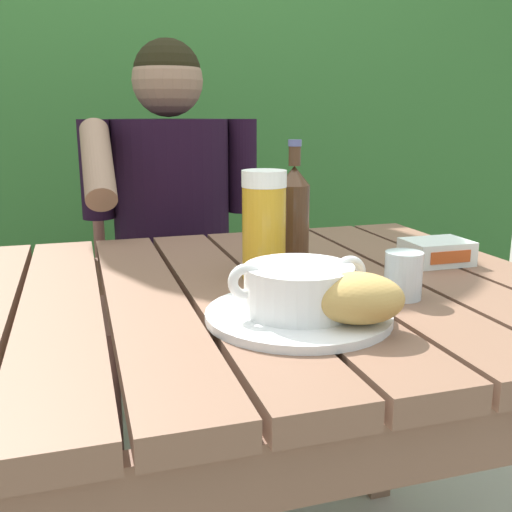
% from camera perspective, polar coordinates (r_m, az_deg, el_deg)
% --- Properties ---
extents(dining_table, '(1.15, 0.88, 0.77)m').
position_cam_1_polar(dining_table, '(1.02, -3.14, -8.71)').
color(dining_table, brown).
rests_on(dining_table, ground_plane).
extents(hedge_backdrop, '(3.63, 0.89, 3.02)m').
position_cam_1_polar(hedge_backdrop, '(2.72, -9.94, 17.97)').
color(hedge_backdrop, '#33672D').
rests_on(hedge_backdrop, ground_plane).
extents(chair_near_diner, '(0.42, 0.48, 0.92)m').
position_cam_1_polar(chair_near_diner, '(1.90, -8.59, -4.35)').
color(chair_near_diner, brown).
rests_on(chair_near_diner, ground_plane).
extents(person_eating, '(0.48, 0.47, 1.25)m').
position_cam_1_polar(person_eating, '(1.64, -7.97, 2.25)').
color(person_eating, black).
rests_on(person_eating, ground_plane).
extents(serving_plate, '(0.26, 0.26, 0.01)m').
position_cam_1_polar(serving_plate, '(0.83, 4.11, -5.71)').
color(serving_plate, white).
rests_on(serving_plate, dining_table).
extents(soup_bowl, '(0.20, 0.15, 0.07)m').
position_cam_1_polar(soup_bowl, '(0.82, 4.16, -3.03)').
color(soup_bowl, white).
rests_on(soup_bowl, serving_plate).
extents(bread_roll, '(0.15, 0.13, 0.07)m').
position_cam_1_polar(bread_roll, '(0.78, 9.72, -4.02)').
color(bread_roll, tan).
rests_on(bread_roll, serving_plate).
extents(beer_glass, '(0.08, 0.08, 0.19)m').
position_cam_1_polar(beer_glass, '(1.01, 0.78, 3.03)').
color(beer_glass, gold).
rests_on(beer_glass, dining_table).
extents(beer_bottle, '(0.06, 0.06, 0.23)m').
position_cam_1_polar(beer_bottle, '(1.11, 3.68, 4.12)').
color(beer_bottle, '#4D311D').
rests_on(beer_bottle, dining_table).
extents(water_glass_small, '(0.06, 0.06, 0.07)m').
position_cam_1_polar(water_glass_small, '(0.94, 14.08, -1.82)').
color(water_glass_small, silver).
rests_on(water_glass_small, dining_table).
extents(butter_tub, '(0.12, 0.09, 0.05)m').
position_cam_1_polar(butter_tub, '(1.18, 17.09, 0.39)').
color(butter_tub, white).
rests_on(butter_tub, dining_table).
extents(table_knife, '(0.14, 0.05, 0.01)m').
position_cam_1_polar(table_knife, '(0.94, 11.24, -3.81)').
color(table_knife, silver).
rests_on(table_knife, dining_table).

